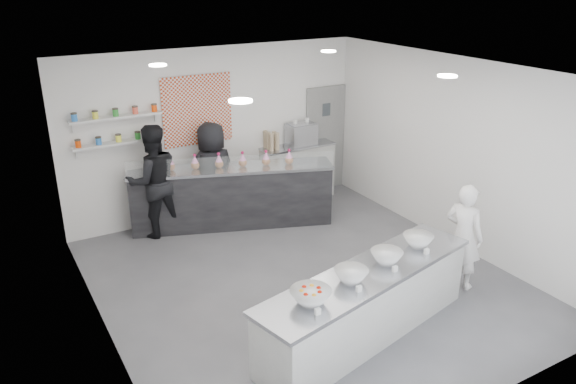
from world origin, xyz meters
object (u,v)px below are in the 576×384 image
at_px(staff_left, 153,181).
at_px(prep_counter, 367,304).
at_px(espresso_ledge, 297,172).
at_px(staff_right, 213,173).
at_px(espresso_machine, 301,134).
at_px(woman_prep, 463,236).
at_px(back_bar, 232,196).

bearing_deg(staff_left, prep_counter, 108.84).
height_order(espresso_ledge, staff_right, staff_right).
xyz_separation_m(espresso_machine, woman_prep, (0.23, -3.95, -0.52)).
bearing_deg(back_bar, prep_counter, -68.84).
bearing_deg(woman_prep, staff_left, 23.15).
xyz_separation_m(espresso_ledge, woman_prep, (0.30, -3.95, 0.22)).
distance_m(prep_counter, staff_left, 4.30).
distance_m(espresso_machine, staff_left, 2.98).
bearing_deg(back_bar, staff_right, 143.98).
relative_size(espresso_ledge, staff_left, 0.76).
xyz_separation_m(staff_left, staff_right, (1.05, 0.00, -0.05)).
bearing_deg(woman_prep, espresso_ledge, -12.68).
relative_size(prep_counter, staff_left, 1.69).
height_order(staff_left, staff_right, staff_left).
bearing_deg(woman_prep, staff_right, 12.43).
relative_size(back_bar, staff_left, 1.81).
xyz_separation_m(prep_counter, espresso_machine, (1.64, 4.24, 0.85)).
bearing_deg(espresso_ledge, staff_right, -174.38).
xyz_separation_m(prep_counter, espresso_ledge, (1.57, 4.24, 0.10)).
height_order(back_bar, espresso_machine, espresso_machine).
bearing_deg(staff_right, espresso_machine, -179.75).
bearing_deg(prep_counter, espresso_machine, 56.02).
distance_m(woman_prep, staff_left, 4.94).
height_order(prep_counter, espresso_ledge, espresso_ledge).
bearing_deg(staff_right, staff_left, -5.05).
distance_m(prep_counter, espresso_ledge, 4.52).
distance_m(prep_counter, back_bar, 3.75).
xyz_separation_m(espresso_ledge, staff_left, (-2.88, -0.18, 0.41)).
bearing_deg(staff_left, back_bar, 166.92).
bearing_deg(prep_counter, espresso_ledge, 56.91).
distance_m(prep_counter, woman_prep, 1.92).
xyz_separation_m(back_bar, espresso_ledge, (1.62, 0.50, 0.01)).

